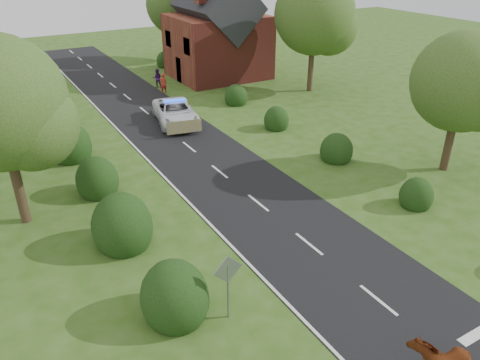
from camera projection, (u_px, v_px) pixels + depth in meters
ground at (378, 300)px, 16.64m from camera, size 120.00×120.00×0.00m
road at (196, 153)px, 28.14m from camera, size 6.00×70.00×0.02m
road_markings at (186, 172)px, 25.83m from camera, size 4.96×70.00×0.01m
hedgerow_left at (102, 191)px, 22.34m from camera, size 2.75×50.41×3.00m
hedgerow_right at (323, 144)px, 27.95m from camera, size 2.10×45.78×2.10m
tree_left_a at (6, 109)px, 18.91m from camera, size 5.74×5.60×8.38m
tree_right_a at (467, 86)px, 24.01m from camera, size 5.33×5.20×7.56m
tree_right_b at (318, 18)px, 37.09m from camera, size 6.56×6.40×9.40m
tree_right_c at (179, 7)px, 47.39m from camera, size 6.15×6.00×8.58m
road_sign at (228, 278)px, 15.17m from camera, size 1.06×0.08×2.53m
house at (218, 35)px, 42.18m from camera, size 8.00×7.40×9.17m
police_van at (175, 112)px, 32.43m from camera, size 3.61×5.96×1.69m
pedestrian_red at (163, 83)px, 38.77m from camera, size 0.64×0.46×1.66m
pedestrian_purple at (157, 78)px, 40.34m from camera, size 0.95×0.87×1.59m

